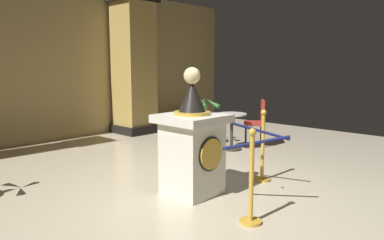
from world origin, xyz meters
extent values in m
plane|color=beige|center=(0.00, 0.00, 0.00)|extent=(11.26, 11.26, 0.00)
cube|color=tan|center=(0.00, 4.79, 1.71)|extent=(11.26, 0.16, 3.43)
cube|color=silver|center=(-0.22, 0.17, 0.47)|extent=(0.62, 0.62, 0.94)
cube|color=silver|center=(-0.22, 0.17, 0.99)|extent=(0.77, 0.77, 0.10)
cylinder|color=gold|center=(-0.22, -0.16, 0.58)|extent=(0.38, 0.03, 0.38)
cylinder|color=black|center=(-0.22, -0.15, 0.58)|extent=(0.43, 0.01, 0.43)
cylinder|color=gold|center=(-0.22, 0.17, 1.06)|extent=(0.46, 0.46, 0.04)
cone|color=black|center=(-0.22, 0.17, 1.27)|extent=(0.34, 0.34, 0.38)
cylinder|color=gold|center=(-0.22, 0.17, 1.45)|extent=(0.03, 0.03, 0.05)
sphere|color=beige|center=(-0.22, 0.17, 1.53)|extent=(0.21, 0.21, 0.21)
cylinder|color=gold|center=(-0.44, -0.90, 0.01)|extent=(0.24, 0.24, 0.03)
cylinder|color=gold|center=(-0.44, -0.90, 0.47)|extent=(0.05, 0.05, 0.94)
sphere|color=gold|center=(-0.44, -0.90, 0.98)|extent=(0.08, 0.08, 0.08)
cylinder|color=gold|center=(0.88, -0.19, 0.01)|extent=(0.24, 0.24, 0.03)
cylinder|color=gold|center=(0.88, -0.19, 0.48)|extent=(0.05, 0.05, 0.96)
sphere|color=gold|center=(0.88, -0.19, 1.00)|extent=(0.08, 0.08, 0.08)
cylinder|color=#141947|center=(-0.11, -0.72, 0.79)|extent=(0.39, 0.68, 0.21)
cylinder|color=#141947|center=(0.55, -0.37, 0.79)|extent=(0.39, 0.68, 0.21)
sphere|color=#141947|center=(0.22, -0.55, 0.70)|extent=(0.04, 0.04, 0.04)
cube|color=black|center=(2.02, 4.22, 0.10)|extent=(0.92, 0.92, 0.20)
cube|color=tan|center=(2.02, 4.22, 1.64)|extent=(0.80, 0.80, 3.29)
cylinder|color=#2D2823|center=(2.21, 2.07, 0.20)|extent=(0.46, 0.46, 0.39)
cylinder|color=brown|center=(2.21, 2.07, 0.57)|extent=(0.08, 0.08, 0.36)
cone|color=#2D662D|center=(2.37, 2.06, 0.88)|extent=(0.34, 0.11, 0.26)
cone|color=#2D662D|center=(2.28, 2.22, 0.88)|extent=(0.21, 0.32, 0.31)
cone|color=#2D662D|center=(2.09, 2.19, 0.88)|extent=(0.28, 0.33, 0.25)
cone|color=#2D662D|center=(2.07, 1.98, 0.88)|extent=(0.33, 0.30, 0.24)
cone|color=#2D662D|center=(2.25, 1.91, 0.88)|extent=(0.16, 0.35, 0.25)
cylinder|color=#332D28|center=(2.15, 1.33, 0.01)|extent=(0.40, 0.40, 0.03)
cylinder|color=#332D28|center=(2.15, 1.33, 0.35)|extent=(0.06, 0.06, 0.71)
cylinder|color=silver|center=(2.15, 1.33, 0.71)|extent=(0.58, 0.58, 0.03)
cylinder|color=black|center=(2.73, 1.41, 0.23)|extent=(0.03, 0.03, 0.45)
cylinder|color=black|center=(2.48, 1.21, 0.23)|extent=(0.03, 0.03, 0.45)
cylinder|color=black|center=(2.92, 1.15, 0.23)|extent=(0.03, 0.03, 0.45)
cylinder|color=black|center=(2.67, 0.96, 0.23)|extent=(0.03, 0.03, 0.45)
cube|color=maroon|center=(2.70, 1.18, 0.48)|extent=(0.56, 0.56, 0.06)
cube|color=maroon|center=(2.80, 1.05, 0.73)|extent=(0.35, 0.28, 0.45)
camera|label=1|loc=(-3.54, -2.97, 1.66)|focal=34.22mm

